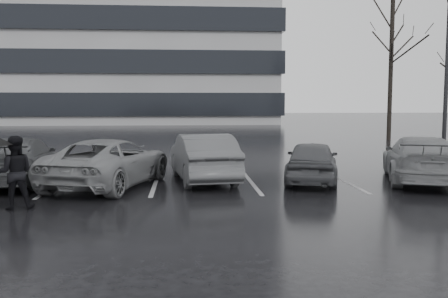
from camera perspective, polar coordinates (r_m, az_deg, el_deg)
name	(u,v)px	position (r m, az deg, el deg)	size (l,w,h in m)	color
ground	(239,196)	(12.56, 1.70, -5.44)	(160.00, 160.00, 0.00)	black
car_main	(312,161)	(14.84, 10.01, -1.39)	(1.46, 3.64, 1.24)	black
car_west_a	(203,157)	(14.90, -2.41, -0.94)	(1.49, 4.29, 1.41)	#313133
car_west_b	(109,162)	(14.37, -13.00, -1.49)	(2.21, 4.79, 1.33)	#555558
car_west_c	(19,160)	(15.55, -22.38, -1.21)	(1.88, 4.64, 1.35)	black
car_east	(420,159)	(15.79, 21.52, -1.06)	(1.90, 4.67, 1.36)	#555558
pedestrian_right	(15,172)	(11.96, -22.81, -2.48)	(0.79, 0.62, 1.63)	black
lamp_post	(448,56)	(20.94, 24.18, 9.68)	(0.49, 0.49, 8.89)	#98989A
stall_stripes	(203,181)	(14.95, -2.40, -3.64)	(19.72, 5.00, 0.00)	#959597
tree_north	(391,69)	(31.80, 18.52, 8.65)	(0.26, 0.26, 8.50)	black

